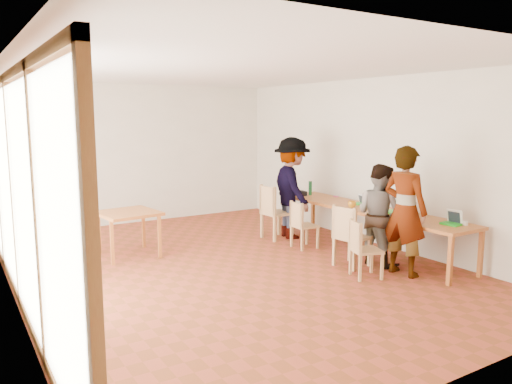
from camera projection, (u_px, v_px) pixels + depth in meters
ground at (229, 267)px, 7.74m from camera, size 8.00×8.00×0.00m
wall_back at (140, 154)px, 10.87m from camera, size 6.00×0.10×3.00m
wall_front at (459, 215)px, 4.15m from camera, size 6.00×0.10×3.00m
wall_right at (373, 161)px, 9.08m from camera, size 0.10×8.00×3.00m
window_wall at (12, 185)px, 5.97m from camera, size 0.10×8.00×3.00m
ceiling at (228, 67)px, 7.29m from camera, size 6.00×8.00×0.04m
communal_table at (368, 211)px, 8.59m from camera, size 0.80×4.00×0.75m
side_table at (128, 216)px, 8.26m from camera, size 0.90×0.90×0.75m
chair_near at (361, 243)px, 7.15m from camera, size 0.50×0.50×0.45m
chair_mid at (348, 230)px, 7.64m from camera, size 0.51×0.51×0.51m
chair_far at (301, 220)px, 8.75m from camera, size 0.40×0.40×0.44m
chair_empty at (272, 206)px, 9.40m from camera, size 0.50×0.50×0.55m
chair_spare at (54, 240)px, 7.08m from camera, size 0.48×0.48×0.50m
person_near at (405, 211)px, 7.24m from camera, size 0.55×0.75×1.90m
person_mid at (379, 215)px, 7.78m from camera, size 0.70×0.84×1.59m
person_far at (292, 188)px, 9.50m from camera, size 0.99×1.38×1.93m
laptop_near at (453, 220)px, 7.27m from camera, size 0.25×0.28×0.22m
laptop_mid at (395, 209)px, 8.16m from camera, size 0.32×0.34×0.23m
laptop_far at (360, 201)px, 8.96m from camera, size 0.23×0.24×0.18m
yellow_mug at (352, 204)px, 8.61m from camera, size 0.16×0.16×0.11m
green_bottle at (310, 188)px, 9.99m from camera, size 0.07×0.07×0.28m
clear_glass at (371, 202)px, 8.93m from camera, size 0.07×0.07×0.09m
condiment_cup at (465, 223)px, 7.22m from camera, size 0.08×0.08×0.06m
pink_phone at (336, 196)px, 9.77m from camera, size 0.05×0.10×0.01m
black_pouch at (300, 193)px, 9.95m from camera, size 0.16×0.26×0.09m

